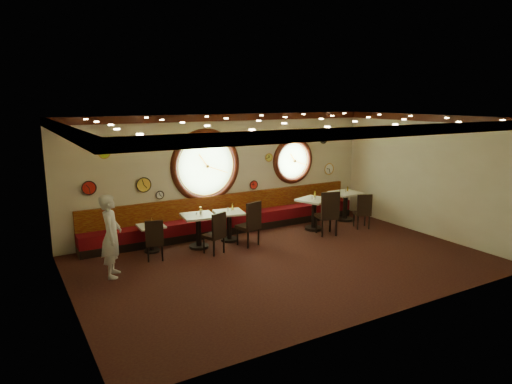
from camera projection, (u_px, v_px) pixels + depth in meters
name	position (u px, v px, depth m)	size (l,w,h in m)	color
floor	(286.00, 262.00, 10.25)	(9.00, 6.00, 0.00)	black
ceiling	(288.00, 118.00, 9.60)	(9.00, 6.00, 0.02)	gold
wall_back	(226.00, 173.00, 12.47)	(9.00, 0.02, 3.20)	beige
wall_front	(390.00, 225.00, 7.38)	(9.00, 0.02, 3.20)	beige
wall_left	(66.00, 219.00, 7.73)	(0.02, 6.00, 3.20)	beige
wall_right	(428.00, 175.00, 12.12)	(0.02, 6.00, 3.20)	beige
molding_back	(226.00, 117.00, 12.12)	(9.00, 0.10, 0.18)	#361109
molding_front	(393.00, 131.00, 7.11)	(9.00, 0.10, 0.18)	#361109
molding_left	(61.00, 130.00, 7.44)	(0.10, 6.00, 0.18)	#361109
molding_right	(431.00, 118.00, 11.79)	(0.10, 6.00, 0.18)	#361109
banquette_base	(231.00, 228.00, 12.54)	(8.00, 0.55, 0.20)	black
banquette_seat	(231.00, 220.00, 12.49)	(8.00, 0.55, 0.30)	#55070F
banquette_back	(227.00, 204.00, 12.59)	(8.00, 0.10, 0.55)	#5E0C07
porthole_left_glass	(206.00, 166.00, 12.12)	(1.66, 1.66, 0.02)	#9ACB7A
porthole_left_frame	(206.00, 166.00, 12.11)	(1.98, 1.98, 0.18)	#361109
porthole_left_ring	(206.00, 166.00, 12.08)	(1.61, 1.61, 0.03)	gold
porthole_right_glass	(293.00, 161.00, 13.50)	(1.10, 1.10, 0.02)	#9ACB7A
porthole_right_frame	(293.00, 161.00, 13.49)	(1.38, 1.38, 0.18)	#361109
porthole_right_ring	(293.00, 161.00, 13.46)	(1.09, 1.09, 0.03)	gold
wall_clock_0	(329.00, 169.00, 14.20)	(0.34, 0.34, 0.03)	white
wall_clock_1	(154.00, 146.00, 11.29)	(0.24, 0.24, 0.03)	black
wall_clock_2	(144.00, 185.00, 11.33)	(0.36, 0.36, 0.03)	yellow
wall_clock_3	(160.00, 195.00, 11.59)	(0.20, 0.20, 0.03)	white
wall_clock_4	(323.00, 139.00, 13.89)	(0.28, 0.28, 0.03)	black
wall_clock_5	(104.00, 153.00, 10.72)	(0.26, 0.26, 0.03)	#A8D42A
wall_clock_6	(254.00, 185.00, 12.93)	(0.24, 0.24, 0.03)	red
wall_clock_7	(89.00, 188.00, 10.69)	(0.32, 0.32, 0.03)	red
wall_clock_8	(250.00, 137.00, 12.61)	(0.30, 0.30, 0.03)	#7FC13C
wall_clock_9	(269.00, 157.00, 13.03)	(0.22, 0.22, 0.03)	#D3DA48
table_a	(151.00, 235.00, 10.86)	(0.62, 0.62, 0.66)	black
table_b	(198.00, 227.00, 11.13)	(0.84, 0.84, 0.83)	black
table_c	(229.00, 222.00, 11.69)	(0.83, 0.83, 0.78)	black
table_d	(314.00, 210.00, 12.68)	(1.02, 1.02, 0.88)	black
table_e	(345.00, 203.00, 13.64)	(0.81, 0.81, 0.87)	black
chair_a	(155.00, 237.00, 10.24)	(0.50, 0.50, 0.59)	black
chair_b	(216.00, 230.00, 10.67)	(0.54, 0.54, 0.62)	black
chair_c	(251.00, 221.00, 11.24)	(0.58, 0.58, 0.70)	black
chair_d	(328.00, 210.00, 12.08)	(0.62, 0.62, 0.75)	black
chair_e	(363.00, 209.00, 12.76)	(0.55, 0.55, 0.62)	black
condiment_a_salt	(146.00, 223.00, 10.80)	(0.03, 0.03, 0.09)	silver
condiment_b_salt	(196.00, 213.00, 11.06)	(0.03, 0.03, 0.09)	silver
condiment_c_salt	(228.00, 209.00, 11.63)	(0.04, 0.04, 0.11)	silver
condiment_d_salt	(312.00, 198.00, 12.57)	(0.03, 0.03, 0.09)	silver
condiment_a_pepper	(149.00, 223.00, 10.80)	(0.04, 0.04, 0.11)	silver
condiment_b_pepper	(201.00, 213.00, 11.06)	(0.04, 0.04, 0.11)	silver
condiment_c_pepper	(231.00, 209.00, 11.67)	(0.03, 0.03, 0.09)	silver
condiment_d_pepper	(315.00, 198.00, 12.51)	(0.03, 0.03, 0.09)	silver
condiment_a_bottle	(152.00, 221.00, 10.89)	(0.05, 0.05, 0.16)	#C5822E
condiment_b_bottle	(201.00, 210.00, 11.14)	(0.06, 0.06, 0.18)	gold
condiment_c_bottle	(233.00, 207.00, 11.77)	(0.06, 0.06, 0.18)	gold
condiment_d_bottle	(315.00, 194.00, 12.76)	(0.06, 0.06, 0.18)	gold
condiment_e_salt	(340.00, 191.00, 13.59)	(0.03, 0.03, 0.09)	silver
condiment_e_pepper	(346.00, 191.00, 13.58)	(0.03, 0.03, 0.09)	silver
condiment_e_bottle	(348.00, 189.00, 13.71)	(0.04, 0.04, 0.14)	gold
waiter	(111.00, 236.00, 9.29)	(0.63, 0.41, 1.72)	silver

